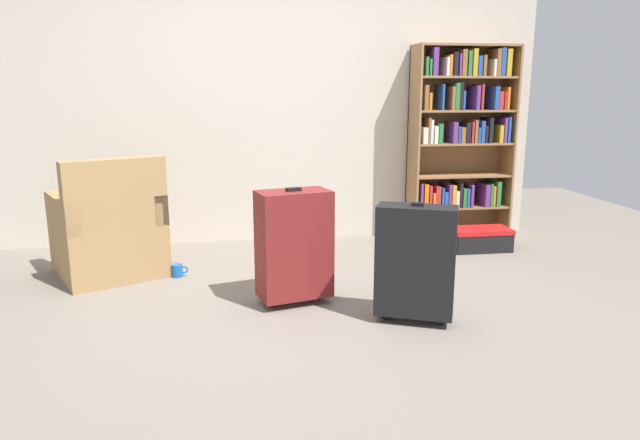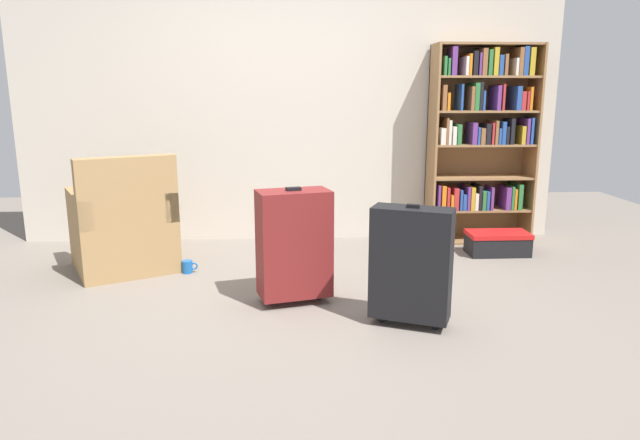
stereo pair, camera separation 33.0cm
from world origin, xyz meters
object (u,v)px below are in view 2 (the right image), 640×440
armchair (124,230)px  mug (188,267)px  storage_box (498,243)px  suitcase_black (411,264)px  suitcase_dark_red (294,244)px  bookshelf (482,136)px

armchair → mug: 0.57m
storage_box → suitcase_black: 1.82m
mug → suitcase_dark_red: (0.81, -0.66, 0.35)m
bookshelf → armchair: 3.15m
armchair → suitcase_black: 2.30m
suitcase_black → bookshelf: bearing=61.8°
bookshelf → mug: size_ratio=14.64×
bookshelf → suitcase_black: size_ratio=2.42×
suitcase_dark_red → suitcase_black: size_ratio=1.05×
mug → storage_box: size_ratio=0.24×
storage_box → suitcase_black: bearing=-126.2°
armchair → storage_box: 3.04m
bookshelf → mug: bearing=-161.4°
armchair → suitcase_black: bearing=-31.3°
suitcase_dark_red → suitcase_black: bearing=-32.1°
suitcase_black → storage_box: bearing=53.8°
bookshelf → armchair: size_ratio=1.87×
bookshelf → suitcase_black: (-1.03, -1.92, -0.59)m
storage_box → mug: bearing=-171.7°
bookshelf → suitcase_black: bookshelf is taller
armchair → mug: (0.49, -0.12, -0.27)m
suitcase_dark_red → mug: bearing=140.7°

